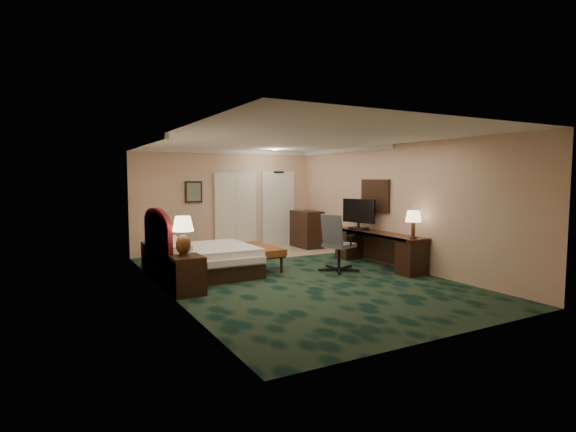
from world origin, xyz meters
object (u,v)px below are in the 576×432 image
bed (206,261)px  minibar (307,229)px  nightstand_near (187,275)px  desk (377,249)px  bed_bench (260,257)px  tv (359,214)px  lamp_near (183,236)px  desk_chair (339,243)px  lamp_far (153,227)px  nightstand_far (155,256)px

bed → minibar: (3.65, 2.13, 0.22)m
nightstand_near → desk: size_ratio=0.25×
bed_bench → tv: (2.39, -0.37, 0.87)m
lamp_near → desk: bearing=3.7°
nightstand_near → tv: 4.56m
nightstand_near → lamp_near: size_ratio=0.97×
nightstand_near → bed: bearing=58.8°
lamp_near → desk_chair: 3.40m
bed → lamp_far: (-0.79, 1.09, 0.63)m
bed_bench → tv: 2.56m
nightstand_near → tv: size_ratio=0.71×
lamp_far → lamp_near: bearing=-89.8°
bed_bench → lamp_far: bearing=151.5°
bed → nightstand_near: bearing=-121.2°
lamp_far → desk_chair: (3.37, -2.04, -0.31)m
nightstand_near → minibar: 5.54m
nightstand_far → bed_bench: nightstand_far is taller
bed_bench → desk: size_ratio=0.56×
desk_chair → nightstand_far: bearing=128.5°
lamp_far → desk: size_ratio=0.26×
lamp_far → tv: 4.63m
nightstand_far → lamp_far: (-0.02, -0.02, 0.63)m
nightstand_far → nightstand_near: bearing=-89.4°
desk_chair → minibar: desk_chair is taller
bed → bed_bench: 1.26m
nightstand_near → bed_bench: nightstand_near is taller
lamp_far → bed_bench: (2.04, -0.97, -0.68)m
lamp_far → desk_chair: size_ratio=0.55×
bed_bench → desk: 2.63m
bed → nightstand_far: size_ratio=3.17×
desk → nightstand_near: bearing=-175.6°
nightstand_far → tv: 4.68m
nightstand_far → minibar: bearing=13.0°
lamp_far → bed_bench: 2.36m
desk → tv: (-0.04, 0.65, 0.73)m
nightstand_far → lamp_near: bearing=-90.2°
lamp_near → minibar: lamp_near is taller
bed → desk_chair: bearing=-20.2°
bed_bench → nightstand_near: bearing=-149.0°
bed → nightstand_far: 1.35m
lamp_far → minibar: bearing=13.2°
lamp_far → desk: (4.46, -1.98, -0.55)m
lamp_far → bed_bench: lamp_far is taller
lamp_near → nightstand_near: bearing=-55.8°
nightstand_near → lamp_near: 0.66m
bed_bench → tv: bearing=-11.9°
nightstand_far → bed_bench: bearing=-26.0°
tv → desk: bearing=-100.0°
nightstand_far → desk_chair: desk_chair is taller
nightstand_near → bed_bench: (2.00, 1.35, -0.08)m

